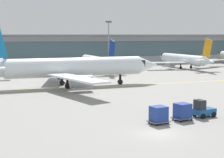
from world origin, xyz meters
TOP-DOWN VIEW (x-y plane):
  - ground_plane at (0.00, 0.00)m, footprint 400.00×400.00m
  - taxiway_centreline_stripe at (-0.39, 32.14)m, footprint 109.99×1.95m
  - terminal_concourse at (0.00, 84.25)m, footprint 189.21×11.00m
  - gate_airplane_3 at (11.31, 59.56)m, footprint 23.86×25.71m
  - gate_airplane_4 at (36.99, 59.40)m, footprint 24.21×26.15m
  - taxiing_regional_jet at (-0.85, 34.13)m, footprint 35.38×32.99m
  - baggage_tug at (8.03, 4.69)m, footprint 2.82×2.03m
  - cargo_dolly_lead at (4.95, 4.10)m, footprint 2.37×1.97m
  - cargo_dolly_trailing at (1.66, 3.46)m, footprint 2.37×1.97m
  - apron_light_mast_2 at (19.69, 75.17)m, footprint 1.80×0.36m

SIDE VIEW (x-z plane):
  - ground_plane at x=0.00m, z-range 0.00..0.00m
  - taxiway_centreline_stripe at x=-0.39m, z-range 0.00..0.01m
  - baggage_tug at x=8.03m, z-range -0.16..1.94m
  - cargo_dolly_lead at x=4.95m, z-range 0.08..2.02m
  - cargo_dolly_trailing at x=1.66m, z-range 0.08..2.02m
  - gate_airplane_3 at x=11.31m, z-range -1.70..6.81m
  - gate_airplane_4 at x=36.99m, z-range -1.73..6.93m
  - taxiing_regional_jet at x=-0.85m, z-range -2.35..9.40m
  - terminal_concourse at x=0.00m, z-range 0.12..9.72m
  - apron_light_mast_2 at x=19.69m, z-range 0.68..14.43m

